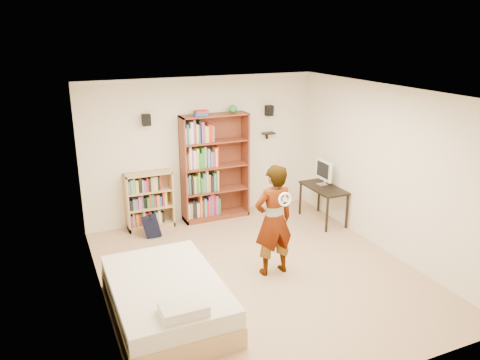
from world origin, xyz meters
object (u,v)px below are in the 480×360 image
at_px(tall_bookshelf, 215,168).
at_px(daybed, 166,293).
at_px(low_bookshelf, 150,200).
at_px(computer_desk, 323,204).
at_px(person, 274,220).

relative_size(tall_bookshelf, daybed, 0.98).
height_order(low_bookshelf, daybed, low_bookshelf).
bearing_deg(daybed, low_bookshelf, 80.71).
bearing_deg(low_bookshelf, computer_desk, -18.27).
bearing_deg(tall_bookshelf, computer_desk, -28.75).
bearing_deg(low_bookshelf, daybed, -99.29).
bearing_deg(tall_bookshelf, low_bookshelf, 178.76).
relative_size(low_bookshelf, computer_desk, 1.05).
relative_size(computer_desk, daybed, 0.49).
bearing_deg(low_bookshelf, person, -61.70).
distance_m(tall_bookshelf, daybed, 3.36).
xyz_separation_m(tall_bookshelf, daybed, (-1.74, -2.79, -0.71)).
bearing_deg(daybed, computer_desk, 27.05).
bearing_deg(computer_desk, daybed, -152.95).
bearing_deg(tall_bookshelf, person, -89.67).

